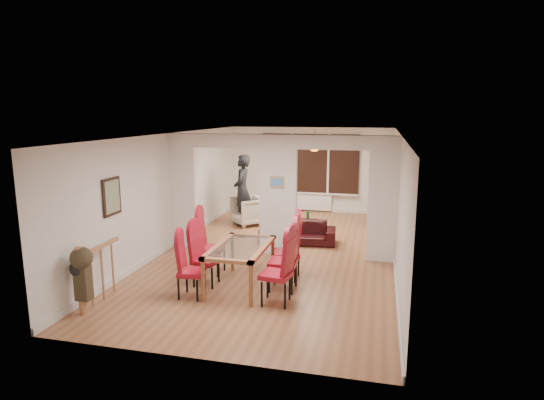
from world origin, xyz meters
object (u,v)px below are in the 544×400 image
(coffee_table, at_px, (300,224))
(bottle, at_px, (308,216))
(dining_chair_rc, at_px, (287,248))
(bowl, at_px, (292,218))
(dining_chair_ra, at_px, (276,270))
(armchair, at_px, (249,211))
(dining_chair_lc, at_px, (211,244))
(dining_chair_rb, at_px, (283,257))
(dining_chair_lb, at_px, (206,256))
(person, at_px, (242,190))
(dining_table, at_px, (241,266))
(sofa, at_px, (298,232))
(television, at_px, (368,215))
(dining_chair_la, at_px, (191,268))

(coffee_table, bearing_deg, bottle, -25.28)
(dining_chair_rc, relative_size, bowl, 5.27)
(dining_chair_ra, relative_size, armchair, 1.36)
(dining_chair_lc, bearing_deg, bottle, 64.16)
(dining_chair_rb, height_order, bottle, dining_chair_rb)
(dining_chair_lb, distance_m, person, 4.51)
(dining_table, distance_m, dining_chair_lb, 0.65)
(dining_chair_lc, relative_size, coffee_table, 1.22)
(coffee_table, bearing_deg, sofa, -81.98)
(dining_chair_rc, relative_size, armchair, 1.39)
(dining_table, xyz_separation_m, dining_chair_ra, (0.77, -0.55, 0.19))
(sofa, relative_size, person, 0.92)
(dining_chair_rc, bearing_deg, dining_chair_lc, 167.99)
(dining_chair_ra, bearing_deg, television, 86.30)
(dining_chair_lc, xyz_separation_m, dining_chair_ra, (1.52, -1.08, -0.01))
(dining_chair_la, bearing_deg, coffee_table, 68.87)
(dining_chair_lc, height_order, dining_chair_ra, dining_chair_lc)
(dining_chair_lb, xyz_separation_m, dining_chair_ra, (1.40, -0.50, 0.04))
(bowl, bearing_deg, bottle, -19.16)
(dining_chair_rb, bearing_deg, dining_chair_la, -157.17)
(coffee_table, xyz_separation_m, bottle, (0.23, -0.11, 0.25))
(bottle, bearing_deg, dining_chair_lc, -108.98)
(sofa, height_order, bottle, sofa)
(armchair, bearing_deg, dining_chair_la, -36.95)
(dining_chair_rc, xyz_separation_m, person, (-2.02, 3.79, 0.38))
(armchair, xyz_separation_m, person, (-0.17, -0.03, 0.58))
(dining_chair_ra, xyz_separation_m, armchair, (-1.91, 4.96, -0.19))
(coffee_table, relative_size, bottle, 3.38)
(dining_chair_la, height_order, coffee_table, dining_chair_la)
(dining_chair_rb, bearing_deg, dining_table, -179.28)
(coffee_table, bearing_deg, television, 26.78)
(dining_chair_la, distance_m, bottle, 5.03)
(dining_chair_lc, distance_m, coffee_table, 4.00)
(dining_chair_rc, xyz_separation_m, sofa, (-0.22, 2.37, -0.33))
(dining_chair_la, xyz_separation_m, bottle, (1.19, 4.88, -0.15))
(person, xyz_separation_m, coffee_table, (1.61, -0.02, -0.86))
(dining_table, relative_size, bowl, 7.27)
(dining_chair_rb, relative_size, bottle, 4.21)
(dining_chair_ra, xyz_separation_m, dining_chair_rc, (-0.06, 1.14, 0.01))
(dining_chair_ra, distance_m, bottle, 4.82)
(coffee_table, xyz_separation_m, bowl, (-0.23, 0.05, 0.14))
(dining_chair_rc, bearing_deg, person, 103.70)
(dining_chair_rc, bearing_deg, dining_chair_lb, -168.66)
(dining_chair_lc, relative_size, dining_chair_rc, 0.99)
(dining_chair_ra, relative_size, dining_chair_rc, 0.98)
(armchair, distance_m, bowl, 1.21)
(person, xyz_separation_m, bowl, (1.38, 0.03, -0.72))
(dining_chair_la, height_order, dining_chair_ra, dining_chair_ra)
(dining_chair_lc, bearing_deg, bowl, 71.21)
(dining_chair_rc, bearing_deg, dining_chair_rb, -99.06)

